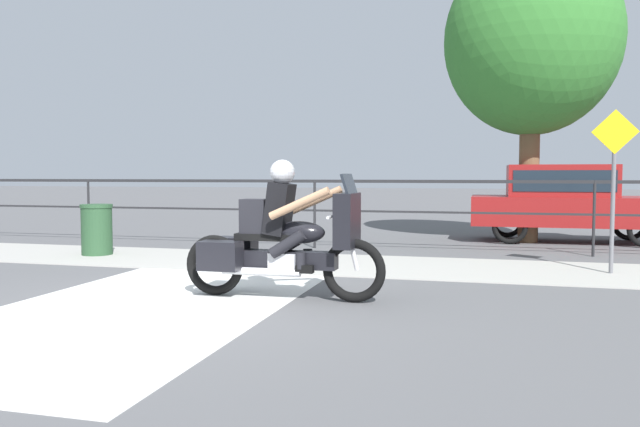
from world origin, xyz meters
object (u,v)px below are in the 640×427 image
object	(u,v)px
trash_bin	(97,230)
tree_behind_sign	(532,41)
parked_car	(567,198)
street_sign	(614,173)
motorcycle	(282,239)

from	to	relation	value
trash_bin	tree_behind_sign	world-z (taller)	tree_behind_sign
parked_car	street_sign	size ratio (longest dim) A/B	1.75
parked_car	trash_bin	xyz separation A→B (m)	(-8.44, -4.45, -0.48)
street_sign	tree_behind_sign	distance (m)	5.10
street_sign	tree_behind_sign	world-z (taller)	tree_behind_sign
street_sign	motorcycle	bearing A→B (deg)	-144.16
trash_bin	parked_car	bearing A→B (deg)	27.82
parked_car	trash_bin	world-z (taller)	parked_car
trash_bin	street_sign	xyz separation A→B (m)	(8.53, 0.03, 1.01)
motorcycle	trash_bin	size ratio (longest dim) A/B	2.66
trash_bin	tree_behind_sign	xyz separation A→B (m)	(7.64, 4.21, 3.79)
parked_car	tree_behind_sign	bearing A→B (deg)	-165.76
trash_bin	tree_behind_sign	bearing A→B (deg)	28.83
tree_behind_sign	trash_bin	bearing A→B (deg)	-151.17
motorcycle	tree_behind_sign	size ratio (longest dim) A/B	0.39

